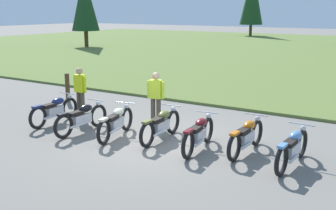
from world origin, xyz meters
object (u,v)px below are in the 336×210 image
object	(u,v)px
motorcycle_cream	(116,122)
motorcycle_sky_blue	(293,148)
motorcycle_black	(82,118)
motorcycle_orange	(246,136)
motorcycle_olive	(161,125)
motorcycle_navy	(55,110)
rider_with_back_turned	(156,96)
rider_in_hivis_vest	(80,90)
trail_marker_post	(68,88)
motorcycle_maroon	(199,134)

from	to	relation	value
motorcycle_cream	motorcycle_sky_blue	xyz separation A→B (m)	(4.80, 0.42, 0.00)
motorcycle_black	motorcycle_orange	size ratio (longest dim) A/B	1.00
motorcycle_cream	motorcycle_olive	distance (m)	1.29
motorcycle_olive	motorcycle_sky_blue	size ratio (longest dim) A/B	1.00
motorcycle_navy	motorcycle_olive	distance (m)	3.76
motorcycle_sky_blue	rider_with_back_turned	distance (m)	4.62
motorcycle_black	rider_in_hivis_vest	xyz separation A→B (m)	(-1.16, 1.17, 0.51)
motorcycle_sky_blue	rider_in_hivis_vest	world-z (taller)	rider_in_hivis_vest
motorcycle_cream	motorcycle_sky_blue	distance (m)	4.82
motorcycle_orange	trail_marker_post	bearing A→B (deg)	167.33
motorcycle_maroon	trail_marker_post	distance (m)	7.26
motorcycle_sky_blue	motorcycle_cream	bearing A→B (deg)	-174.96
rider_in_hivis_vest	motorcycle_orange	bearing A→B (deg)	-2.87
motorcycle_black	motorcycle_olive	size ratio (longest dim) A/B	1.00
motorcycle_cream	motorcycle_maroon	world-z (taller)	same
motorcycle_olive	motorcycle_orange	world-z (taller)	same
motorcycle_navy	trail_marker_post	distance (m)	3.09
trail_marker_post	motorcycle_black	bearing A→B (deg)	-39.01
motorcycle_cream	motorcycle_orange	world-z (taller)	same
motorcycle_navy	motorcycle_black	distance (m)	1.42
motorcycle_olive	motorcycle_sky_blue	world-z (taller)	same
motorcycle_navy	motorcycle_cream	distance (m)	2.53
motorcycle_navy	motorcycle_olive	world-z (taller)	same
motorcycle_maroon	rider_with_back_turned	distance (m)	2.52
motorcycle_olive	motorcycle_maroon	size ratio (longest dim) A/B	1.00
motorcycle_cream	motorcycle_maroon	size ratio (longest dim) A/B	0.99
motorcycle_black	motorcycle_orange	xyz separation A→B (m)	(4.70, 0.88, 0.00)
motorcycle_black	motorcycle_sky_blue	bearing A→B (deg)	5.75
motorcycle_orange	motorcycle_cream	bearing A→B (deg)	-168.87
rider_with_back_turned	trail_marker_post	bearing A→B (deg)	168.06
motorcycle_cream	motorcycle_olive	world-z (taller)	same
motorcycle_orange	rider_in_hivis_vest	size ratio (longest dim) A/B	1.26
motorcycle_navy	rider_with_back_turned	xyz separation A→B (m)	(2.86, 1.42, 0.51)
motorcycle_olive	rider_with_back_turned	distance (m)	1.46
motorcycle_orange	motorcycle_olive	bearing A→B (deg)	-173.65
motorcycle_orange	motorcycle_sky_blue	bearing A→B (deg)	-12.88
motorcycle_navy	motorcycle_sky_blue	bearing A→B (deg)	2.71
motorcycle_maroon	motorcycle_olive	bearing A→B (deg)	172.07
motorcycle_cream	motorcycle_orange	xyz separation A→B (m)	(3.58, 0.70, 0.00)
motorcycle_cream	rider_in_hivis_vest	bearing A→B (deg)	156.48
motorcycle_maroon	rider_in_hivis_vest	size ratio (longest dim) A/B	1.26
motorcycle_black	motorcycle_olive	bearing A→B (deg)	14.70
motorcycle_cream	rider_with_back_turned	distance (m)	1.62
motorcycle_navy	motorcycle_orange	bearing A→B (deg)	5.86
motorcycle_navy	motorcycle_maroon	xyz separation A→B (m)	(5.00, 0.19, 0.00)
motorcycle_navy	rider_in_hivis_vest	bearing A→B (deg)	75.76
motorcycle_maroon	motorcycle_orange	size ratio (longest dim) A/B	1.00
motorcycle_black	rider_with_back_turned	world-z (taller)	rider_with_back_turned
motorcycle_navy	trail_marker_post	world-z (taller)	trail_marker_post
motorcycle_black	motorcycle_maroon	world-z (taller)	same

